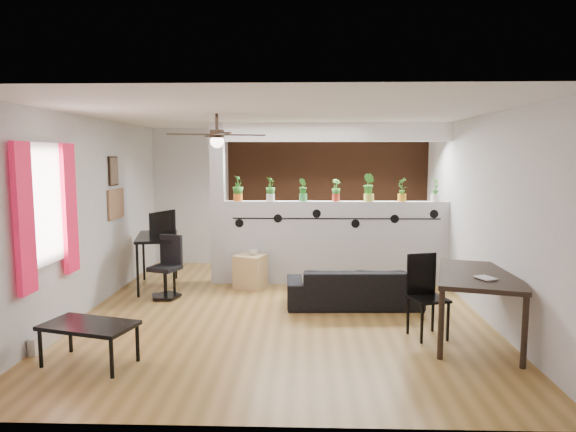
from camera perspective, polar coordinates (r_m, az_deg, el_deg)
The scene contains 28 objects.
room_shell at distance 6.78m, azimuth -0.65°, elevation 0.12°, with size 6.30×7.10×2.90m.
partition_wall at distance 8.37m, azimuth 5.29°, elevation -2.96°, with size 3.60×0.18×1.35m, color #BCBCC1.
ceiling_header at distance 8.26m, azimuth 5.43°, elevation 9.27°, with size 3.60×0.18×0.30m, color white.
pier_column at distance 8.39m, azimuth -7.80°, elevation 1.33°, with size 0.22×0.20×2.60m, color #BCBCC1.
brick_panel at distance 9.75m, azimuth 4.82°, elevation 2.12°, with size 3.90×0.05×2.60m, color #9F532E.
vine_decal at distance 8.21m, azimuth 5.36°, elevation -0.29°, with size 3.31×0.01×0.30m.
window_assembly at distance 6.25m, azimuth -25.30°, elevation 0.83°, with size 0.09×1.30×1.55m.
baseboard_heater at distance 6.53m, azimuth -24.53°, elevation -11.65°, with size 0.08×1.00×0.18m, color silver.
corkboard at distance 8.23m, azimuth -18.56°, elevation 1.29°, with size 0.03×0.60×0.45m, color #916646.
framed_art at distance 8.16m, azimuth -18.83°, elevation 4.75°, with size 0.03×0.34×0.44m.
ceiling_fan at distance 6.53m, azimuth -7.90°, elevation 8.72°, with size 1.19×1.19×0.43m.
potted_plant_0 at distance 8.32m, azimuth -5.59°, elevation 3.18°, with size 0.23×0.26×0.41m.
potted_plant_1 at distance 8.27m, azimuth -1.96°, elevation 3.10°, with size 0.24×0.25×0.39m.
potted_plant_2 at distance 8.25m, azimuth 1.70°, elevation 3.02°, with size 0.19×0.21×0.37m.
potted_plant_3 at distance 8.27m, azimuth 5.36°, elevation 2.96°, with size 0.22×0.20×0.36m.
potted_plant_4 at distance 8.31m, azimuth 8.99°, elevation 3.25°, with size 0.28×0.30×0.45m.
potted_plant_5 at distance 8.40m, azimuth 12.56°, elevation 2.99°, with size 0.24×0.24×0.39m.
potted_plant_6 at distance 8.51m, azimuth 16.05°, elevation 2.97°, with size 0.25×0.25×0.40m.
sofa at distance 7.25m, azimuth 7.29°, elevation -7.89°, with size 1.75×0.69×0.51m, color black.
cube_shelf at distance 8.14m, azimuth -4.21°, elevation -6.17°, with size 0.43×0.38×0.53m, color tan.
cup at distance 8.07m, azimuth -3.88°, elevation -3.98°, with size 0.13×0.13×0.11m, color gray.
computer_desk at distance 8.33m, azimuth -14.32°, elevation -2.63°, with size 0.85×1.26×0.83m.
monitor at distance 8.45m, azimuth -14.08°, elevation -1.26°, with size 0.06×0.36×0.20m, color black.
office_chair at distance 7.77m, azimuth -13.28°, elevation -5.96°, with size 0.48×0.49×0.90m.
dining_table at distance 6.15m, azimuth 20.48°, elevation -6.74°, with size 1.21×1.60×0.78m.
book at distance 5.82m, azimuth 20.53°, elevation -6.55°, with size 0.16×0.21×0.02m, color gray.
folding_chair at distance 6.19m, azimuth 14.94°, elevation -7.70°, with size 0.48×0.48×0.95m.
coffee_table at distance 5.59m, azimuth -21.26°, elevation -11.51°, with size 1.00×0.72×0.42m.
Camera 1 is at (0.30, -6.73, 2.09)m, focal length 32.00 mm.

